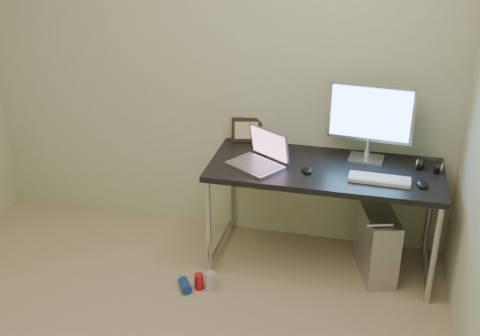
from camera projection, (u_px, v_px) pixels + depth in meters
The scene contains 16 objects.
wall_back at pixel (211, 71), 4.27m from camera, with size 3.50×0.02×2.50m, color beige.
desk at pixel (325, 178), 4.03m from camera, with size 1.55×0.68×0.75m.
tower_computer at pixel (377, 243), 4.10m from camera, with size 0.32×0.49×0.50m.
cable_a at pixel (374, 199), 4.33m from camera, with size 0.01×0.01×0.70m, color black.
cable_b at pixel (386, 204), 4.30m from camera, with size 0.01×0.01×0.72m, color black.
can_red at pixel (199, 282), 4.01m from camera, with size 0.06×0.06×0.11m, color red.
can_white at pixel (210, 281), 3.99m from camera, with size 0.07×0.07×0.13m, color silver.
can_blue at pixel (185, 286), 4.00m from camera, with size 0.07×0.07×0.12m, color #1D3DA7.
laptop at pixel (261, 157), 4.01m from camera, with size 0.44×0.42×0.24m.
monitor at pixel (370, 116), 3.98m from camera, with size 0.57×0.19×0.54m.
keyboard at pixel (379, 179), 3.81m from camera, with size 0.39×0.13×0.02m, color white.
mouse_right at pixel (422, 183), 3.74m from camera, with size 0.07×0.11×0.04m, color black.
mouse_left at pixel (307, 169), 3.93m from camera, with size 0.07×0.11×0.04m, color black.
headphones at pixel (430, 166), 3.95m from camera, with size 0.17×0.10×0.10m.
picture_frame at pixel (247, 130), 4.36m from camera, with size 0.22×0.03×0.18m, color black.
webcam at pixel (268, 136), 4.29m from camera, with size 0.04×0.04×0.11m.
Camera 1 is at (1.17, -2.23, 2.46)m, focal length 45.00 mm.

